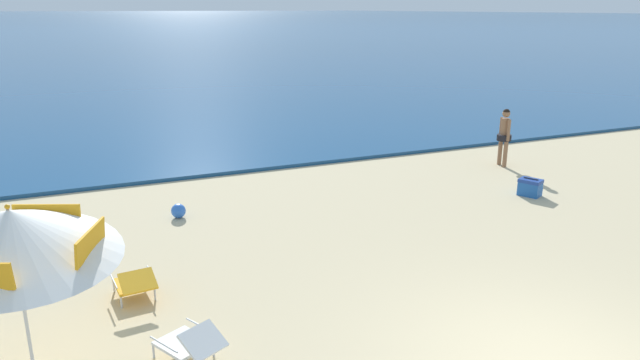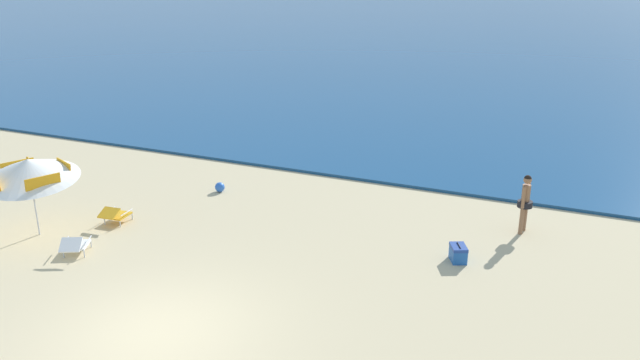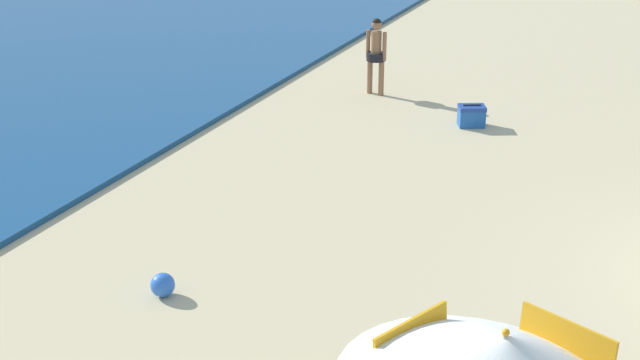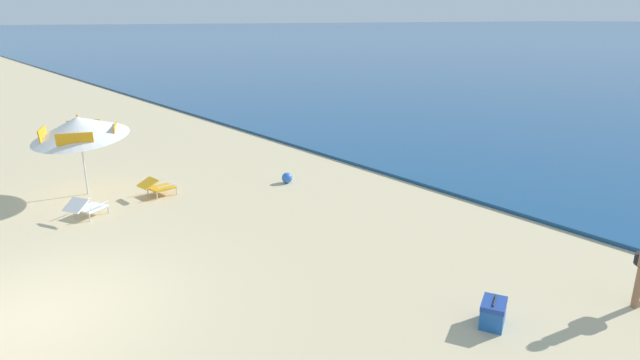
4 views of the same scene
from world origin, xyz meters
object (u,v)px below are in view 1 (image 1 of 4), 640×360
at_px(beach_umbrella_striped_main, 11,232).
at_px(beach_ball, 178,211).
at_px(lounge_chair_under_umbrella, 135,283).
at_px(cooler_box, 530,187).
at_px(person_standing_near_shore, 504,133).
at_px(lounge_chair_beside_umbrella, 190,342).

bearing_deg(beach_umbrella_striped_main, beach_ball, 61.29).
relative_size(lounge_chair_under_umbrella, cooler_box, 1.56).
bearing_deg(person_standing_near_shore, beach_umbrella_striped_main, -155.35).
bearing_deg(person_standing_near_shore, beach_ball, -176.07).
bearing_deg(beach_ball, lounge_chair_beside_umbrella, -98.54).
bearing_deg(cooler_box, lounge_chair_beside_umbrella, -158.01).
height_order(lounge_chair_beside_umbrella, cooler_box, lounge_chair_beside_umbrella).
distance_m(lounge_chair_beside_umbrella, person_standing_near_shore, 11.46).
relative_size(lounge_chair_under_umbrella, person_standing_near_shore, 0.58).
xyz_separation_m(lounge_chair_beside_umbrella, beach_ball, (0.79, 5.25, -0.12)).
height_order(person_standing_near_shore, cooler_box, person_standing_near_shore).
relative_size(lounge_chair_beside_umbrella, person_standing_near_shore, 0.64).
bearing_deg(cooler_box, beach_umbrella_striped_main, -164.22).
bearing_deg(cooler_box, person_standing_near_shore, 63.34).
bearing_deg(beach_umbrella_striped_main, lounge_chair_under_umbrella, 45.72).
bearing_deg(cooler_box, beach_ball, 167.31).
height_order(beach_umbrella_striped_main, lounge_chair_under_umbrella, beach_umbrella_striped_main).
bearing_deg(lounge_chair_under_umbrella, cooler_box, 9.77).
bearing_deg(beach_ball, person_standing_near_shore, 3.93).
height_order(cooler_box, beach_ball, cooler_box).
height_order(lounge_chair_under_umbrella, cooler_box, lounge_chair_under_umbrella).
bearing_deg(lounge_chair_under_umbrella, beach_ball, 69.71).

